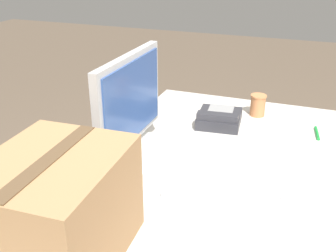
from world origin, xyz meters
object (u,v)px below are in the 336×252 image
Objects in this scene: paper_cup_right at (258,105)px; spoon at (296,197)px; cardboard_box at (57,209)px; pen_marker at (317,133)px; keyboard at (206,165)px; monitor at (131,120)px; desk_phone at (219,118)px.

paper_cup_right is 0.76× the size of spoon.
pen_marker is (0.98, -0.59, -0.13)m from cardboard_box.
spoon is (-0.08, -0.32, -0.01)m from keyboard.
cardboard_box is at bearing 163.73° from paper_cup_right.
spoon is 0.35× the size of cardboard_box.
pen_marker is at bearing -125.16° from spoon.
monitor is at bearing -61.02° from pen_marker.
spoon is 0.51m from pen_marker.
monitor reaches higher than pen_marker.
monitor is 1.18× the size of cardboard_box.
desk_phone reaches higher than pen_marker.
spoon is at bearing -12.62° from pen_marker.
cardboard_box is (-0.55, 0.23, 0.13)m from keyboard.
paper_cup_right is 1.15m from cardboard_box.
monitor is at bearing 145.87° from desk_phone.
pen_marker is at bearing -31.07° from cardboard_box.
paper_cup_right is at bearing -7.65° from keyboard.
paper_cup_right reaches higher than desk_phone.
desk_phone reaches higher than keyboard.
keyboard is at bearing -43.28° from spoon.
cardboard_box is at bearing 159.55° from keyboard.
paper_cup_right is at bearing -100.31° from spoon.
paper_cup_right is 0.67m from spoon.
spoon is 1.10× the size of pen_marker.
cardboard_box is at bearing 163.09° from desk_phone.
paper_cup_right reaches higher than pen_marker.
keyboard is 0.57m from pen_marker.
paper_cup_right is (0.58, -0.37, -0.11)m from monitor.
desk_phone is at bearing -28.00° from monitor.
pen_marker is (0.43, -0.36, -0.01)m from keyboard.
paper_cup_right reaches higher than spoon.
pen_marker is (0.04, -0.41, -0.02)m from desk_phone.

